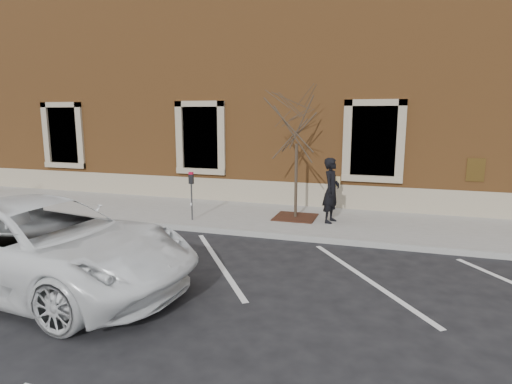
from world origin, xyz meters
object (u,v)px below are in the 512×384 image
(sapling, at_px, (297,123))
(white_truck, at_px, (40,245))
(parking_meter, at_px, (191,187))
(man, at_px, (331,190))

(sapling, height_order, white_truck, sapling)
(parking_meter, distance_m, white_truck, 5.12)
(white_truck, bearing_deg, man, -33.06)
(sapling, distance_m, white_truck, 7.50)
(man, height_order, white_truck, man)
(sapling, xyz_separation_m, white_truck, (-3.53, -6.26, -2.16))
(man, distance_m, parking_meter, 4.07)
(man, bearing_deg, sapling, 90.78)
(parking_meter, relative_size, white_truck, 0.24)
(man, distance_m, white_truck, 7.61)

